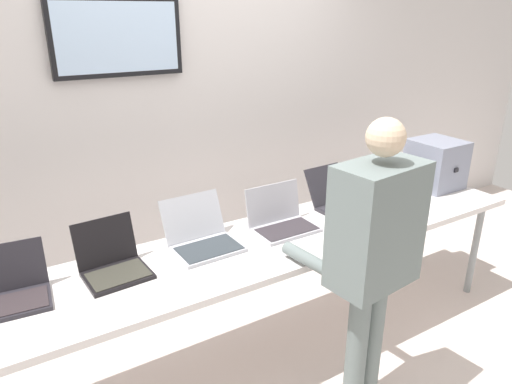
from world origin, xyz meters
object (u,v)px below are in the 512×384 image
Objects in this scene: workbench at (282,244)px; laptop_station_3 at (281,219)px; laptop_station_4 at (338,200)px; laptop_station_5 at (394,188)px; laptop_station_1 at (113,262)px; laptop_station_0 at (8,290)px; laptop_station_2 at (202,236)px; person at (373,247)px; equipment_box at (436,164)px.

workbench is 0.16m from laptop_station_3.
laptop_station_3 and laptop_station_4 have the same top height.
laptop_station_3 is 0.51m from laptop_station_4.
laptop_station_5 is (0.51, -0.02, -0.00)m from laptop_station_4.
laptop_station_1 is 2.04m from laptop_station_5.
laptop_station_1 is (-0.97, 0.12, 0.11)m from workbench.
laptop_station_3 is (0.06, 0.10, 0.11)m from workbench.
laptop_station_1 is 1.53m from laptop_station_4.
laptop_station_3 is 0.92× the size of laptop_station_4.
laptop_station_3 is at bearing -0.65° from laptop_station_0.
laptop_station_2 reaches higher than workbench.
laptop_station_1 is at bearing 145.31° from person.
workbench is 9.48× the size of laptop_station_5.
person reaches higher than laptop_station_5.
laptop_station_0 is at bearing -179.69° from laptop_station_5.
laptop_station_1 reaches higher than laptop_station_3.
laptop_station_5 is at bearing 37.69° from person.
laptop_station_5 is 0.22× the size of person.
laptop_station_4 reaches higher than laptop_station_5.
workbench is 2.11× the size of person.
laptop_station_5 is (1.53, -0.01, -0.00)m from laptop_station_2.
person reaches higher than laptop_station_2.
laptop_station_3 is (1.51, -0.02, 0.00)m from laptop_station_0.
equipment_box is 2.45m from laptop_station_1.
laptop_station_0 is at bearing 175.35° from workbench.
equipment_box reaches higher than laptop_station_4.
laptop_station_1 is (-2.44, 0.01, -0.12)m from equipment_box.
laptop_station_5 is at bearing 176.57° from equipment_box.
laptop_station_1 is (0.48, 0.00, 0.00)m from laptop_station_0.
laptop_station_1 is 0.51m from laptop_station_2.
laptop_station_2 is at bearing 1.53° from laptop_station_0.
laptop_station_2 reaches higher than laptop_station_1.
laptop_station_3 is 1.02m from laptop_station_5.
laptop_station_0 is 0.99m from laptop_station_2.
equipment_box reaches higher than laptop_station_5.
equipment_box is at bearing -1.09° from laptop_station_2.
equipment_box reaches higher than laptop_station_2.
laptop_station_0 is (-1.45, 0.12, 0.11)m from workbench.
laptop_station_2 is (-0.45, 0.14, 0.11)m from workbench.
laptop_station_1 is 0.93× the size of laptop_station_5.
laptop_station_4 is at bearing 1.40° from laptop_station_1.
workbench is 1.50m from equipment_box.
workbench is at bearing -7.00° from laptop_station_1.
laptop_station_5 is at bearing 6.96° from workbench.
laptop_station_4 is (1.53, 0.04, -0.00)m from laptop_station_1.
laptop_station_4 is at bearing 0.68° from laptop_station_2.
person reaches higher than workbench.
laptop_station_3 is at bearing 93.35° from person.
person reaches higher than laptop_station_0.
laptop_station_1 is at bearing 178.99° from laptop_station_3.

